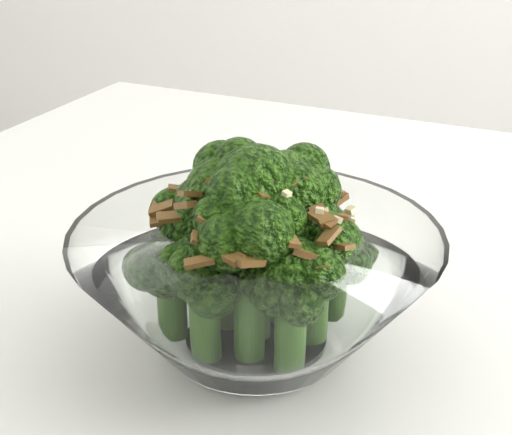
# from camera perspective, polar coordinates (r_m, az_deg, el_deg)

# --- Properties ---
(table) EXTENTS (1.37, 1.10, 0.75)m
(table) POSITION_cam_1_polar(r_m,az_deg,el_deg) (0.67, 15.39, -10.15)
(table) COLOR white
(table) RESTS_ON ground
(broccoli_dish) EXTENTS (0.24, 0.24, 0.15)m
(broccoli_dish) POSITION_cam_1_polar(r_m,az_deg,el_deg) (0.51, -0.03, -4.28)
(broccoli_dish) COLOR white
(broccoli_dish) RESTS_ON table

